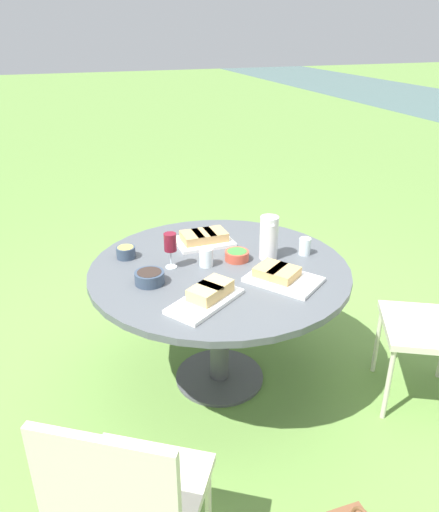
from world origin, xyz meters
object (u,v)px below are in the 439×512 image
(chair_near_left, at_px, (126,498))
(wine_glass, at_px, (170,244))
(dining_table, at_px, (220,283))
(water_pitcher, at_px, (269,238))

(chair_near_left, relative_size, wine_glass, 4.66)
(wine_glass, bearing_deg, dining_table, 73.76)
(water_pitcher, distance_m, wine_glass, 0.53)
(water_pitcher, bearing_deg, dining_table, -87.40)
(dining_table, distance_m, chair_near_left, 1.28)
(chair_near_left, bearing_deg, water_pitcher, 138.41)
(chair_near_left, bearing_deg, dining_table, 147.55)
(chair_near_left, xyz_separation_m, wine_glass, (-1.14, 0.44, 0.34))
(chair_near_left, distance_m, water_pitcher, 1.49)
(water_pitcher, bearing_deg, wine_glass, -96.26)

